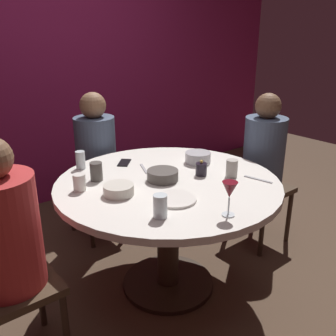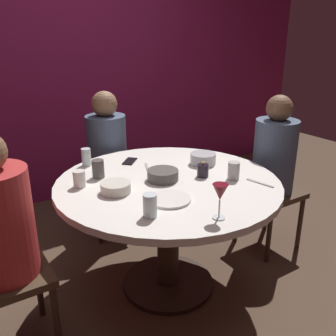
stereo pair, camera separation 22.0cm
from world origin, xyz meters
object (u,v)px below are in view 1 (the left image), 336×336
object	(u,v)px
cup_center_front	(160,206)
cup_far_edge	(79,182)
cup_near_candle	(96,171)
seated_diner_back	(96,150)
seated_diner_left	(4,235)
cup_by_left_diner	(232,168)
dinner_plate	(175,199)
candle_holder	(201,169)
wine_glass	(230,191)
seated_diner_right	(264,154)
bowl_salad_center	(119,190)
bowl_small_white	(163,175)
cell_phone	(124,163)
dining_table	(168,203)
cup_by_right_diner	(80,160)
bowl_serving_large	(198,158)

from	to	relation	value
cup_center_front	cup_far_edge	bearing A→B (deg)	106.31
cup_near_candle	seated_diner_back	bearing A→B (deg)	62.05
seated_diner_left	cup_by_left_diner	size ratio (longest dim) A/B	10.99
seated_diner_back	dinner_plate	bearing A→B (deg)	-7.20
candle_holder	dinner_plate	bearing A→B (deg)	-153.75
wine_glass	seated_diner_right	bearing A→B (deg)	28.62
bowl_salad_center	bowl_small_white	xyz separation A→B (m)	(0.32, 0.01, 0.00)
seated_diner_back	seated_diner_right	xyz separation A→B (m)	(0.93, -0.90, 0.00)
cup_center_front	seated_diner_right	bearing A→B (deg)	15.23
candle_holder	cup_far_edge	size ratio (longest dim) A/B	1.03
candle_holder	seated_diner_back	bearing A→B (deg)	102.65
seated_diner_back	cell_phone	xyz separation A→B (m)	(-0.04, -0.47, 0.03)
dining_table	cup_by_right_diner	xyz separation A→B (m)	(-0.31, 0.52, 0.21)
bowl_small_white	cup_far_edge	bearing A→B (deg)	159.14
seated_diner_left	seated_diner_back	xyz separation A→B (m)	(0.96, 0.90, -0.01)
cup_by_left_diner	cup_center_front	distance (m)	0.68
bowl_salad_center	cup_by_right_diner	world-z (taller)	cup_by_right_diner
cup_near_candle	bowl_serving_large	bearing A→B (deg)	-12.32
cup_by_right_diner	candle_holder	bearing A→B (deg)	-47.71
dining_table	cup_center_front	bearing A→B (deg)	-133.49
seated_diner_left	candle_holder	size ratio (longest dim) A/B	11.91
cup_by_right_diner	bowl_serving_large	bearing A→B (deg)	-30.44
bowl_small_white	cup_by_right_diner	bearing A→B (deg)	120.39
dinner_plate	seated_diner_left	bearing A→B (deg)	163.62
dining_table	bowl_salad_center	size ratio (longest dim) A/B	8.00
seated_diner_back	cup_by_right_diner	xyz separation A→B (m)	(-0.31, -0.38, 0.09)
seated_diner_back	cell_phone	size ratio (longest dim) A/B	8.39
wine_glass	cell_phone	xyz separation A→B (m)	(0.02, 0.96, -0.12)
cup_by_right_diner	bowl_small_white	bearing A→B (deg)	-59.61
dining_table	candle_holder	size ratio (longest dim) A/B	13.48
cup_far_edge	bowl_small_white	bearing A→B (deg)	-20.86
dinner_plate	cup_by_left_diner	bearing A→B (deg)	5.01
cup_by_left_diner	cup_center_front	size ratio (longest dim) A/B	0.93
bowl_serving_large	cup_near_candle	size ratio (longest dim) A/B	1.54
cup_center_front	wine_glass	bearing A→B (deg)	-35.84
seated_diner_back	cup_by_left_diner	world-z (taller)	seated_diner_back
dining_table	bowl_small_white	bearing A→B (deg)	133.16
cup_by_left_diner	cup_center_front	world-z (taller)	cup_center_front
wine_glass	bowl_small_white	world-z (taller)	wine_glass
bowl_serving_large	cup_center_front	distance (m)	0.82
seated_diner_right	dinner_plate	xyz separation A→B (m)	(-1.07, -0.24, 0.03)
cup_by_left_diner	bowl_serving_large	bearing A→B (deg)	87.18
bowl_salad_center	cup_near_candle	distance (m)	0.27
dinner_plate	cup_by_right_diner	xyz separation A→B (m)	(-0.17, 0.76, 0.05)
bowl_serving_large	bowl_small_white	distance (m)	0.40
wine_glass	dinner_plate	world-z (taller)	wine_glass
seated_diner_right	candle_holder	distance (m)	0.72
seated_diner_left	seated_diner_back	distance (m)	1.31
seated_diner_left	cup_near_candle	size ratio (longest dim) A/B	10.64
wine_glass	cell_phone	bearing A→B (deg)	89.04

